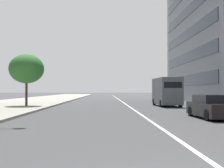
% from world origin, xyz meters
% --- Properties ---
extents(sidewalk_right_plaza, '(160.00, 10.72, 0.15)m').
position_xyz_m(sidewalk_right_plaza, '(30.00, 12.74, 0.07)').
color(sidewalk_right_plaza, gray).
rests_on(sidewalk_right_plaza, ground).
extents(lane_centre_stripe, '(110.00, 0.16, 0.01)m').
position_xyz_m(lane_centre_stripe, '(35.00, 0.00, 0.00)').
color(lane_centre_stripe, silver).
rests_on(lane_centre_stripe, ground).
extents(car_lead_in_lane, '(4.27, 1.89, 1.34)m').
position_xyz_m(car_lead_in_lane, '(12.59, -3.73, 0.64)').
color(car_lead_in_lane, black).
rests_on(car_lead_in_lane, ground).
extents(delivery_van_ahead, '(5.25, 2.13, 2.81)m').
position_xyz_m(delivery_van_ahead, '(25.30, -3.76, 1.49)').
color(delivery_van_ahead, '#4C5156').
rests_on(delivery_van_ahead, ground).
extents(street_tree_mid_sidewalk, '(3.25, 3.25, 4.85)m').
position_xyz_m(street_tree_mid_sidewalk, '(23.90, 9.76, 3.61)').
color(street_tree_mid_sidewalk, '#473323').
rests_on(street_tree_mid_sidewalk, sidewalk_right_plaza).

